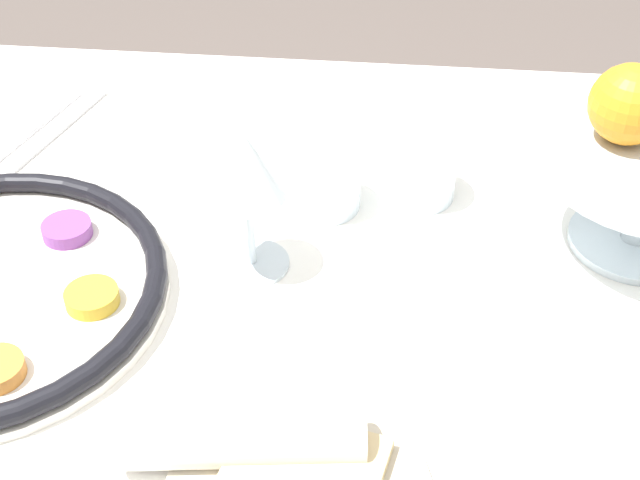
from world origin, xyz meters
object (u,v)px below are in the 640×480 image
napkin_roll (245,438)px  cup_far (324,183)px  wine_glass (247,173)px  orange_fruit (630,104)px  cup_near (420,173)px

napkin_roll → cup_far: size_ratio=2.48×
cup_far → wine_glass: bearing=-120.0°
orange_fruit → cup_far: size_ratio=0.97×
orange_fruit → cup_far: orange_fruit is taller
napkin_roll → cup_near: 0.38m
orange_fruit → cup_far: bearing=174.7°
napkin_roll → cup_near: bearing=70.4°
napkin_roll → cup_far: 0.33m
wine_glass → napkin_roll: 0.24m
wine_glass → cup_near: wine_glass is taller
wine_glass → orange_fruit: bearing=12.8°
wine_glass → cup_near: (0.16, 0.13, -0.08)m
napkin_roll → cup_far: cup_far is taller
napkin_roll → cup_far: (0.03, 0.33, 0.01)m
orange_fruit → cup_far: 0.31m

